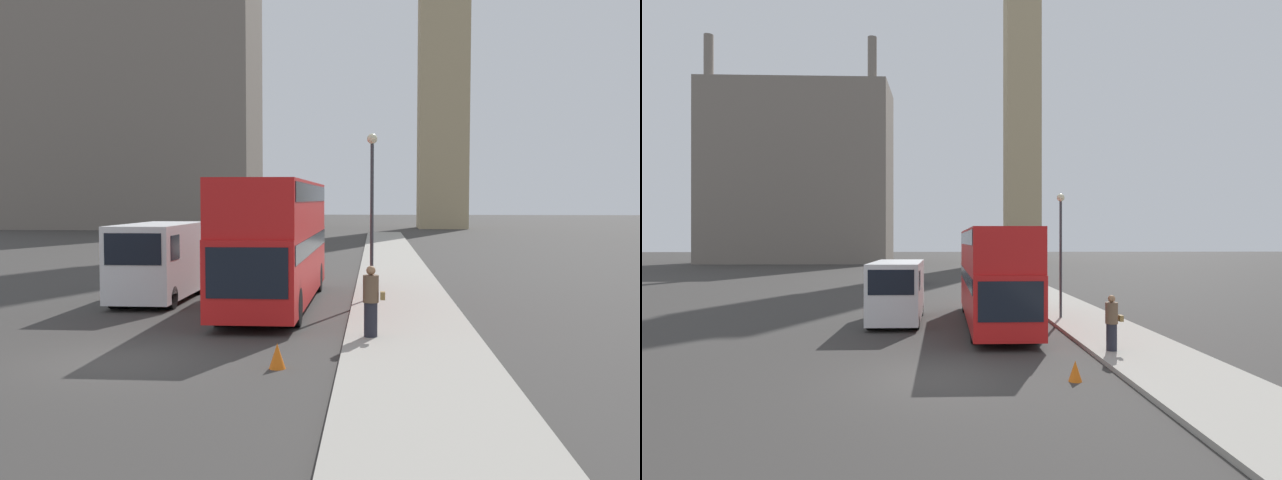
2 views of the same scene
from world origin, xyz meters
TOP-DOWN VIEW (x-y plane):
  - ground_plane at (0.00, 0.00)m, footprint 300.00×300.00m
  - sidewalk_strip at (6.72, 0.00)m, footprint 3.44×120.00m
  - clock_tower at (14.02, 74.06)m, footprint 6.39×6.56m
  - building_block_distant at (-23.84, 70.75)m, footprint 29.94×11.81m
  - red_double_decker_bus at (2.42, 8.42)m, footprint 2.52×11.15m
  - white_van at (-1.91, 9.24)m, footprint 2.21×5.61m
  - pedestrian at (5.67, 2.47)m, footprint 0.56×0.40m
  - street_lamp at (5.65, 9.46)m, footprint 0.36×0.36m
  - parked_sedan at (-2.80, 29.37)m, footprint 1.87×4.33m
  - traffic_cone at (3.68, -0.48)m, footprint 0.36×0.36m

SIDE VIEW (x-z plane):
  - ground_plane at x=0.00m, z-range 0.00..0.00m
  - sidewalk_strip at x=6.72m, z-range 0.00..0.15m
  - traffic_cone at x=3.68m, z-range 0.00..0.55m
  - parked_sedan at x=-2.80m, z-range -0.08..1.49m
  - pedestrian at x=5.67m, z-range 0.15..1.95m
  - white_van at x=-1.91m, z-range 0.09..2.85m
  - red_double_decker_bus at x=2.42m, z-range 0.25..4.46m
  - street_lamp at x=5.65m, z-range 1.05..6.80m
  - building_block_distant at x=-23.84m, z-range -3.19..32.73m
  - clock_tower at x=14.02m, z-range 0.86..70.12m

